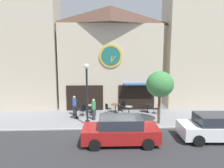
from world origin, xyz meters
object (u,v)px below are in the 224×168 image
at_px(cafe_table_center, 129,109).
at_px(pedestrian_blue, 74,105).
at_px(cafe_table_leftmost, 148,106).
at_px(cafe_chair_facing_street, 157,108).
at_px(pedestrian_green, 94,109).
at_px(parked_car_red, 120,130).
at_px(cafe_chair_under_awning, 108,108).
at_px(cafe_chair_near_lamp, 83,109).
at_px(cafe_chair_right_end, 93,109).
at_px(street_tree, 160,84).
at_px(street_lamp, 87,95).
at_px(cafe_table_rightmost, 91,107).
at_px(cafe_table_center_left, 115,106).
at_px(cafe_chair_mid_row, 123,105).
at_px(cafe_chair_by_entrance, 119,109).
at_px(cafe_table_near_curb, 76,112).
at_px(parked_car_white, 217,127).

xyz_separation_m(cafe_table_center, pedestrian_blue, (-4.55, 0.04, 0.38)).
xyz_separation_m(cafe_table_leftmost, cafe_chair_facing_street, (0.74, -0.47, -0.04)).
bearing_deg(pedestrian_blue, pedestrian_green, -36.42).
relative_size(pedestrian_blue, pedestrian_green, 1.00).
bearing_deg(parked_car_red, pedestrian_blue, 122.01).
height_order(cafe_chair_under_awning, cafe_chair_near_lamp, same).
bearing_deg(cafe_chair_right_end, street_tree, -23.06).
distance_m(cafe_chair_right_end, parked_car_red, 5.58).
xyz_separation_m(pedestrian_green, parked_car_red, (1.72, -4.17, -0.10)).
xyz_separation_m(street_lamp, cafe_table_leftmost, (5.04, 3.01, -1.68)).
relative_size(cafe_table_rightmost, cafe_table_center_left, 0.90).
height_order(cafe_table_rightmost, cafe_chair_mid_row, cafe_chair_mid_row).
bearing_deg(cafe_table_center_left, cafe_chair_mid_row, 33.82).
xyz_separation_m(cafe_table_center_left, cafe_chair_under_awning, (-0.70, -0.41, -0.03)).
height_order(street_lamp, street_tree, street_lamp).
height_order(cafe_chair_under_awning, cafe_chair_by_entrance, same).
relative_size(cafe_table_rightmost, cafe_chair_near_lamp, 0.80).
relative_size(cafe_table_leftmost, cafe_chair_facing_street, 0.89).
height_order(cafe_table_center, pedestrian_green, pedestrian_green).
relative_size(street_tree, cafe_chair_facing_street, 4.31).
distance_m(cafe_table_center_left, cafe_table_leftmost, 2.83).
relative_size(cafe_table_near_curb, cafe_table_rightmost, 1.04).
bearing_deg(cafe_chair_mid_row, cafe_table_rightmost, -169.43).
relative_size(street_tree, cafe_chair_by_entrance, 4.31).
relative_size(cafe_table_rightmost, cafe_chair_mid_row, 0.80).
height_order(cafe_table_near_curb, cafe_table_center, cafe_table_near_curb).
distance_m(cafe_table_rightmost, parked_car_white, 9.74).
height_order(cafe_table_near_curb, pedestrian_green, pedestrian_green).
bearing_deg(cafe_chair_near_lamp, cafe_chair_right_end, -3.64).
bearing_deg(cafe_chair_right_end, street_lamp, -97.91).
bearing_deg(pedestrian_blue, cafe_chair_under_awning, 6.73).
height_order(street_lamp, cafe_table_leftmost, street_lamp).
height_order(cafe_chair_under_awning, parked_car_red, parked_car_red).
height_order(cafe_table_near_curb, cafe_chair_near_lamp, cafe_chair_near_lamp).
distance_m(street_lamp, cafe_chair_mid_row, 4.95).
bearing_deg(cafe_table_leftmost, street_lamp, -149.11).
relative_size(cafe_chair_facing_street, pedestrian_blue, 0.54).
bearing_deg(pedestrian_green, cafe_table_center_left, 47.06).
bearing_deg(cafe_chair_by_entrance, cafe_table_near_curb, -166.47).
xyz_separation_m(cafe_chair_by_entrance, parked_car_red, (-0.39, -5.46, 0.23)).
relative_size(street_lamp, pedestrian_green, 2.65).
bearing_deg(cafe_chair_by_entrance, cafe_table_center_left, 113.37).
bearing_deg(cafe_chair_right_end, cafe_chair_mid_row, 26.89).
height_order(cafe_table_leftmost, cafe_chair_mid_row, cafe_chair_mid_row).
height_order(street_tree, cafe_table_center, street_tree).
distance_m(cafe_table_center, pedestrian_green, 3.15).
relative_size(cafe_table_leftmost, pedestrian_blue, 0.48).
bearing_deg(cafe_chair_under_awning, cafe_chair_mid_row, 31.94).
distance_m(street_tree, cafe_table_rightmost, 6.37).
bearing_deg(pedestrian_green, cafe_table_rightmost, 98.82).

